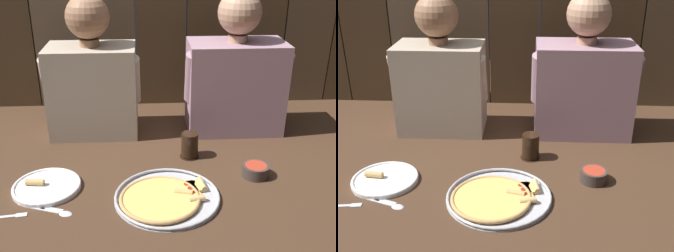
{
  "view_description": "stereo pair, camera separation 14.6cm",
  "coord_description": "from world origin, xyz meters",
  "views": [
    {
      "loc": [
        -0.08,
        -1.22,
        0.79
      ],
      "look_at": [
        -0.01,
        0.1,
        0.18
      ],
      "focal_mm": 44.2,
      "sensor_mm": 36.0,
      "label": 1
    },
    {
      "loc": [
        0.06,
        -1.22,
        0.79
      ],
      "look_at": [
        -0.01,
        0.1,
        0.18
      ],
      "focal_mm": 44.2,
      "sensor_mm": 36.0,
      "label": 2
    }
  ],
  "objects": [
    {
      "name": "diner_left",
      "position": [
        -0.3,
        0.46,
        0.27
      ],
      "size": [
        0.4,
        0.23,
        0.6
      ],
      "color": "#B2A38E",
      "rests_on": "ground"
    },
    {
      "name": "diner_right",
      "position": [
        0.3,
        0.46,
        0.26
      ],
      "size": [
        0.44,
        0.23,
        0.61
      ],
      "color": "gray",
      "rests_on": "ground"
    },
    {
      "name": "table_fork",
      "position": [
        -0.52,
        -0.15,
        0.0
      ],
      "size": [
        0.13,
        0.03,
        0.01
      ],
      "color": "silver",
      "rests_on": "ground"
    },
    {
      "name": "table_spoon",
      "position": [
        -0.36,
        -0.14,
        0.0
      ],
      "size": [
        0.14,
        0.07,
        0.01
      ],
      "color": "silver",
      "rests_on": "ground"
    },
    {
      "name": "ground_plane",
      "position": [
        0.0,
        0.0,
        0.0
      ],
      "size": [
        3.2,
        3.2,
        0.0
      ],
      "primitive_type": "plane",
      "color": "#422B1C"
    },
    {
      "name": "pizza_tray",
      "position": [
        -0.03,
        -0.09,
        0.01
      ],
      "size": [
        0.35,
        0.35,
        0.03
      ],
      "color": "#B2B2B7",
      "rests_on": "ground"
    },
    {
      "name": "table_knife",
      "position": [
        -0.43,
        -0.11,
        0.0
      ],
      "size": [
        0.15,
        0.07,
        0.01
      ],
      "color": "silver",
      "rests_on": "ground"
    },
    {
      "name": "dinner_plate",
      "position": [
        -0.43,
        0.0,
        0.01
      ],
      "size": [
        0.23,
        0.23,
        0.03
      ],
      "color": "white",
      "rests_on": "ground"
    },
    {
      "name": "drinking_glass",
      "position": [
        0.08,
        0.2,
        0.05
      ],
      "size": [
        0.08,
        0.08,
        0.1
      ],
      "color": "black",
      "rests_on": "ground"
    },
    {
      "name": "dipping_bowl",
      "position": [
        0.31,
        0.04,
        0.02
      ],
      "size": [
        0.1,
        0.1,
        0.04
      ],
      "color": "#3D332D",
      "rests_on": "ground"
    }
  ]
}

